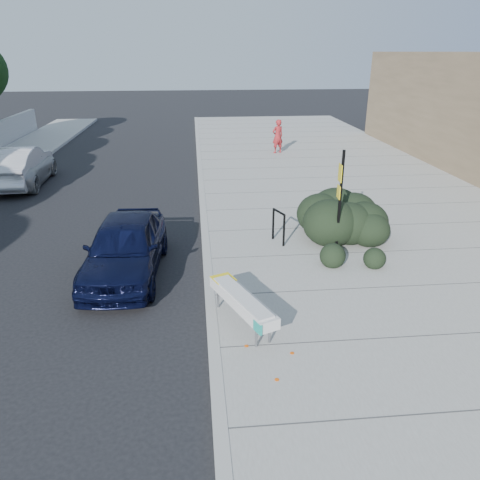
# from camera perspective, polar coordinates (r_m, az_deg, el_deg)

# --- Properties ---
(ground) EXTENTS (120.00, 120.00, 0.00)m
(ground) POSITION_cam_1_polar(r_m,az_deg,el_deg) (10.62, -3.67, -7.47)
(ground) COLOR black
(ground) RESTS_ON ground
(sidewalk_near) EXTENTS (11.20, 50.00, 0.15)m
(sidewalk_near) POSITION_cam_1_polar(r_m,az_deg,el_deg) (16.23, 15.80, 2.73)
(sidewalk_near) COLOR gray
(sidewalk_near) RESTS_ON ground
(curb_near) EXTENTS (0.22, 50.00, 0.17)m
(curb_near) POSITION_cam_1_polar(r_m,az_deg,el_deg) (15.14, -4.40, 2.18)
(curb_near) COLOR #9E9E99
(curb_near) RESTS_ON ground
(bench) EXTENTS (1.21, 2.16, 0.65)m
(bench) POSITION_cam_1_polar(r_m,az_deg,el_deg) (9.26, 0.25, -7.47)
(bench) COLOR gray
(bench) RESTS_ON sidewalk_near
(bike_rack) EXTENTS (0.27, 0.61, 0.94)m
(bike_rack) POSITION_cam_1_polar(r_m,az_deg,el_deg) (13.18, 4.73, 2.01)
(bike_rack) COLOR black
(bike_rack) RESTS_ON sidewalk_near
(sign_post) EXTENTS (0.11, 0.32, 2.78)m
(sign_post) POSITION_cam_1_polar(r_m,az_deg,el_deg) (12.45, 12.05, 5.22)
(sign_post) COLOR black
(sign_post) RESTS_ON sidewalk_near
(hedge) EXTENTS (2.15, 3.87, 1.40)m
(hedge) POSITION_cam_1_polar(r_m,az_deg,el_deg) (13.55, 12.92, 2.68)
(hedge) COLOR black
(hedge) RESTS_ON sidewalk_near
(sedan_navy) EXTENTS (1.99, 4.42, 1.48)m
(sedan_navy) POSITION_cam_1_polar(r_m,az_deg,el_deg) (11.88, -13.81, -0.80)
(sedan_navy) COLOR black
(sedan_navy) RESTS_ON ground
(wagon_silver) EXTENTS (1.93, 4.95, 1.61)m
(wagon_silver) POSITION_cam_1_polar(r_m,az_deg,el_deg) (21.61, -25.40, 8.18)
(wagon_silver) COLOR silver
(wagon_silver) RESTS_ON ground
(suv_silver) EXTENTS (2.28, 4.71, 1.29)m
(suv_silver) POSITION_cam_1_polar(r_m,az_deg,el_deg) (21.73, -25.25, 7.84)
(suv_silver) COLOR #999C9E
(suv_silver) RESTS_ON ground
(pedestrian) EXTENTS (0.75, 0.63, 1.74)m
(pedestrian) POSITION_cam_1_polar(r_m,az_deg,el_deg) (25.32, 4.61, 12.49)
(pedestrian) COLOR maroon
(pedestrian) RESTS_ON sidewalk_near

